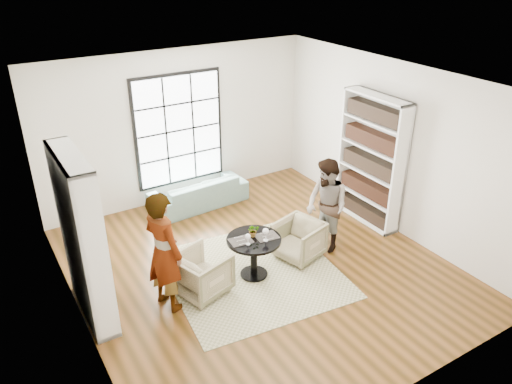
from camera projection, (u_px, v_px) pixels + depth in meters
ground at (259, 267)px, 8.08m from camera, size 6.00×6.00×0.00m
room_shell at (241, 185)px, 7.93m from camera, size 6.00×6.01×6.00m
rug at (253, 273)px, 7.91m from camera, size 2.82×2.82×0.01m
pedestal_table at (254, 249)px, 7.66m from camera, size 0.84×0.84×0.68m
sofa at (198, 192)px, 9.87m from camera, size 1.97×0.87×0.56m
armchair_left at (202, 273)px, 7.36m from camera, size 0.91×0.90×0.67m
armchair_right at (299, 240)px, 8.21m from camera, size 0.87×0.86×0.64m
person_left at (164, 252)px, 6.85m from camera, size 0.61×0.76×1.81m
person_right at (327, 206)px, 8.25m from camera, size 0.62×0.79×1.61m
placemat_left at (241, 241)px, 7.52m from camera, size 0.37×0.30×0.01m
placemat_right at (267, 236)px, 7.63m from camera, size 0.37×0.30×0.01m
cutlery_left at (241, 240)px, 7.51m from camera, size 0.16×0.23×0.01m
cutlery_right at (267, 236)px, 7.63m from camera, size 0.16×0.23×0.01m
wine_glass_left at (248, 237)px, 7.38m from camera, size 0.08×0.08×0.18m
wine_glass_right at (266, 232)px, 7.46m from camera, size 0.10×0.10×0.21m
flower_centerpiece at (253, 230)px, 7.60m from camera, size 0.22×0.20×0.20m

